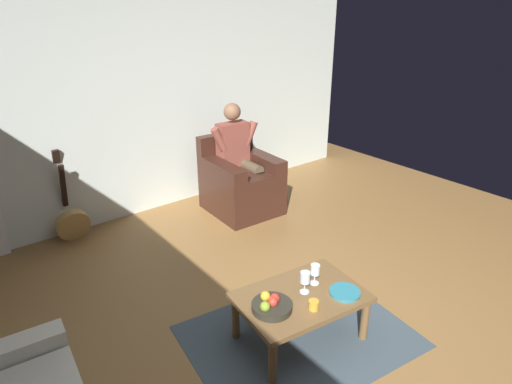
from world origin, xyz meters
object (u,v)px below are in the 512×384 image
(wine_glass_near, at_px, (305,279))
(wine_glass_far, at_px, (315,271))
(decorative_dish, at_px, (345,292))
(person_seated, at_px, (238,155))
(armchair, at_px, (240,184))
(guitar, at_px, (72,221))
(fruit_bowl, at_px, (271,305))
(candle_jar, at_px, (314,305))
(coffee_table, at_px, (301,301))

(wine_glass_near, relative_size, wine_glass_far, 1.05)
(decorative_dish, bearing_deg, person_seated, -107.70)
(armchair, height_order, person_seated, person_seated)
(wine_glass_near, bearing_deg, decorative_dish, 137.85)
(armchair, xyz_separation_m, decorative_dish, (0.72, 2.24, 0.06))
(person_seated, distance_m, wine_glass_near, 2.28)
(wine_glass_far, bearing_deg, guitar, -68.26)
(person_seated, bearing_deg, wine_glass_far, 71.44)
(armchair, relative_size, decorative_dish, 3.95)
(wine_glass_far, height_order, fruit_bowl, wine_glass_far)
(wine_glass_near, relative_size, decorative_dish, 0.76)
(guitar, relative_size, candle_jar, 13.38)
(wine_glass_far, distance_m, fruit_bowl, 0.46)
(decorative_dish, height_order, candle_jar, candle_jar)
(guitar, distance_m, fruit_bowl, 2.63)
(wine_glass_near, relative_size, candle_jar, 2.36)
(person_seated, distance_m, coffee_table, 2.33)
(wine_glass_near, bearing_deg, wine_glass_far, -166.79)
(guitar, bearing_deg, decorative_dish, 111.57)
(person_seated, height_order, guitar, person_seated)
(person_seated, distance_m, candle_jar, 2.49)
(armchair, height_order, fruit_bowl, armchair)
(wine_glass_near, bearing_deg, guitar, -71.14)
(armchair, bearing_deg, fruit_bowl, 61.39)
(coffee_table, distance_m, candle_jar, 0.19)
(armchair, relative_size, fruit_bowl, 3.16)
(armchair, relative_size, person_seated, 0.70)
(wine_glass_far, xyz_separation_m, candle_jar, (0.22, 0.21, -0.08))
(coffee_table, xyz_separation_m, candle_jar, (0.04, 0.16, 0.09))
(coffee_table, distance_m, decorative_dish, 0.32)
(armchair, bearing_deg, person_seated, -90.00)
(fruit_bowl, distance_m, candle_jar, 0.29)
(candle_jar, bearing_deg, coffee_table, -104.24)
(armchair, distance_m, wine_glass_far, 2.17)
(person_seated, bearing_deg, wine_glass_near, 68.59)
(armchair, relative_size, wine_glass_near, 5.22)
(wine_glass_near, height_order, wine_glass_far, wine_glass_near)
(person_seated, xyz_separation_m, wine_glass_near, (0.94, 2.07, -0.19))
(person_seated, height_order, decorative_dish, person_seated)
(person_seated, bearing_deg, coffee_table, 67.68)
(armchair, xyz_separation_m, person_seated, (-0.00, -0.03, 0.35))
(armchair, bearing_deg, decorative_dish, 75.06)
(coffee_table, xyz_separation_m, wine_glass_far, (-0.18, -0.04, 0.16))
(coffee_table, relative_size, fruit_bowl, 3.50)
(armchair, height_order, guitar, guitar)
(guitar, relative_size, wine_glass_far, 5.97)
(decorative_dish, bearing_deg, wine_glass_near, -42.15)
(armchair, bearing_deg, coffee_table, 67.39)
(guitar, xyz_separation_m, wine_glass_near, (-0.87, 2.56, 0.28))
(guitar, bearing_deg, person_seated, 164.92)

